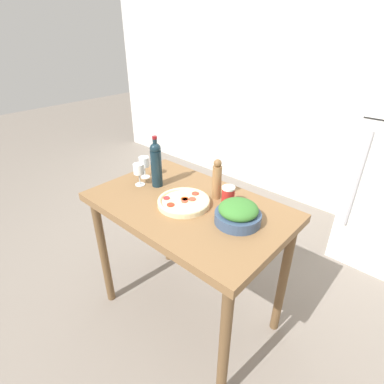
{
  "coord_description": "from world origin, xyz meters",
  "views": [
    {
      "loc": [
        1.02,
        -1.08,
        1.82
      ],
      "look_at": [
        0.0,
        0.04,
        0.98
      ],
      "focal_mm": 28.0,
      "sensor_mm": 36.0,
      "label": 1
    }
  ],
  "objects_px": {
    "salad_bowl": "(238,213)",
    "homemade_pizza": "(184,202)",
    "wine_bottle": "(156,164)",
    "salt_canister": "(228,196)",
    "wine_glass_near": "(139,170)",
    "pepper_mill": "(217,180)",
    "wine_glass_far": "(144,163)"
  },
  "relations": [
    {
      "from": "salad_bowl",
      "to": "homemade_pizza",
      "type": "height_order",
      "value": "salad_bowl"
    },
    {
      "from": "wine_bottle",
      "to": "salt_canister",
      "type": "height_order",
      "value": "wine_bottle"
    },
    {
      "from": "wine_glass_near",
      "to": "pepper_mill",
      "type": "distance_m",
      "value": 0.51
    },
    {
      "from": "salad_bowl",
      "to": "salt_canister",
      "type": "distance_m",
      "value": 0.17
    },
    {
      "from": "wine_glass_near",
      "to": "salad_bowl",
      "type": "xyz_separation_m",
      "value": [
        0.71,
        0.07,
        -0.05
      ]
    },
    {
      "from": "wine_bottle",
      "to": "wine_glass_near",
      "type": "height_order",
      "value": "wine_bottle"
    },
    {
      "from": "wine_glass_far",
      "to": "salt_canister",
      "type": "distance_m",
      "value": 0.64
    },
    {
      "from": "wine_bottle",
      "to": "homemade_pizza",
      "type": "distance_m",
      "value": 0.32
    },
    {
      "from": "wine_glass_far",
      "to": "homemade_pizza",
      "type": "xyz_separation_m",
      "value": [
        0.44,
        -0.08,
        -0.09
      ]
    },
    {
      "from": "wine_glass_far",
      "to": "pepper_mill",
      "type": "height_order",
      "value": "pepper_mill"
    },
    {
      "from": "wine_glass_far",
      "to": "salad_bowl",
      "type": "bearing_deg",
      "value": -1.78
    },
    {
      "from": "wine_glass_far",
      "to": "salt_canister",
      "type": "relative_size",
      "value": 1.21
    },
    {
      "from": "pepper_mill",
      "to": "salad_bowl",
      "type": "relative_size",
      "value": 1.02
    },
    {
      "from": "wine_glass_far",
      "to": "pepper_mill",
      "type": "xyz_separation_m",
      "value": [
        0.53,
        0.11,
        0.01
      ]
    },
    {
      "from": "pepper_mill",
      "to": "salad_bowl",
      "type": "height_order",
      "value": "pepper_mill"
    },
    {
      "from": "wine_glass_near",
      "to": "salad_bowl",
      "type": "relative_size",
      "value": 0.6
    },
    {
      "from": "salad_bowl",
      "to": "salt_canister",
      "type": "relative_size",
      "value": 2.01
    },
    {
      "from": "wine_glass_far",
      "to": "salad_bowl",
      "type": "xyz_separation_m",
      "value": [
        0.77,
        -0.02,
        -0.05
      ]
    },
    {
      "from": "homemade_pizza",
      "to": "salt_canister",
      "type": "bearing_deg",
      "value": 39.92
    },
    {
      "from": "wine_glass_far",
      "to": "pepper_mill",
      "type": "distance_m",
      "value": 0.54
    },
    {
      "from": "wine_glass_near",
      "to": "wine_bottle",
      "type": "bearing_deg",
      "value": 37.56
    },
    {
      "from": "pepper_mill",
      "to": "salt_canister",
      "type": "xyz_separation_m",
      "value": [
        0.11,
        -0.03,
        -0.06
      ]
    },
    {
      "from": "homemade_pizza",
      "to": "salt_canister",
      "type": "xyz_separation_m",
      "value": [
        0.19,
        0.16,
        0.04
      ]
    },
    {
      "from": "wine_glass_far",
      "to": "salt_canister",
      "type": "xyz_separation_m",
      "value": [
        0.63,
        0.08,
        -0.04
      ]
    },
    {
      "from": "homemade_pizza",
      "to": "salt_canister",
      "type": "relative_size",
      "value": 2.5
    },
    {
      "from": "wine_glass_near",
      "to": "wine_glass_far",
      "type": "xyz_separation_m",
      "value": [
        -0.06,
        0.1,
        0.0
      ]
    },
    {
      "from": "salad_bowl",
      "to": "wine_glass_far",
      "type": "bearing_deg",
      "value": 178.22
    },
    {
      "from": "salad_bowl",
      "to": "pepper_mill",
      "type": "bearing_deg",
      "value": 151.9
    },
    {
      "from": "wine_glass_far",
      "to": "homemade_pizza",
      "type": "height_order",
      "value": "wine_glass_far"
    },
    {
      "from": "wine_glass_far",
      "to": "salad_bowl",
      "type": "relative_size",
      "value": 0.6
    },
    {
      "from": "salad_bowl",
      "to": "wine_bottle",
      "type": "bearing_deg",
      "value": -179.86
    },
    {
      "from": "wine_bottle",
      "to": "wine_glass_near",
      "type": "distance_m",
      "value": 0.12
    }
  ]
}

